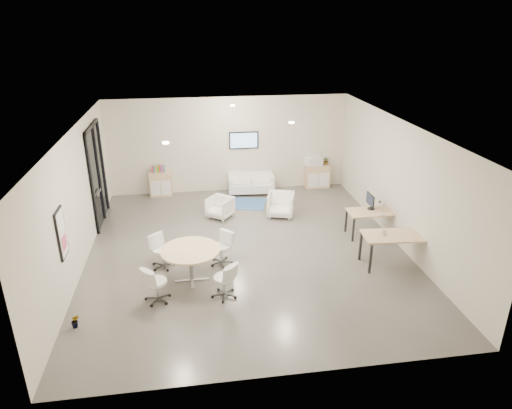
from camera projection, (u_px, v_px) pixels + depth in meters
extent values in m
cube|color=#4F4C48|center=(247.00, 264.00, 11.94)|extent=(8.00, 9.00, 0.80)
cube|color=white|center=(246.00, 111.00, 10.41)|extent=(8.00, 9.00, 0.80)
cube|color=beige|center=(228.00, 142.00, 15.65)|extent=(8.00, 0.80, 3.20)
cube|color=beige|center=(290.00, 310.00, 6.70)|extent=(8.00, 0.80, 3.20)
cube|color=beige|center=(58.00, 203.00, 10.56)|extent=(0.80, 9.00, 3.20)
cube|color=beige|center=(415.00, 183.00, 11.78)|extent=(0.80, 9.00, 3.20)
cube|color=black|center=(97.00, 175.00, 12.98)|extent=(0.02, 1.90, 2.85)
cube|color=black|center=(91.00, 126.00, 12.45)|extent=(0.06, 1.90, 0.08)
cube|color=black|center=(92.00, 185.00, 12.15)|extent=(0.06, 0.08, 2.85)
cube|color=black|center=(103.00, 165.00, 13.81)|extent=(0.06, 0.08, 2.85)
cube|color=black|center=(99.00, 173.00, 13.12)|extent=(0.06, 0.07, 2.85)
cube|color=#B2B2B7|center=(99.00, 192.00, 12.72)|extent=(0.04, 0.60, 0.05)
cube|color=black|center=(61.00, 233.00, 9.18)|extent=(0.04, 0.54, 1.04)
cube|color=white|center=(62.00, 233.00, 9.18)|extent=(0.01, 0.46, 0.96)
cube|color=#C74763|center=(64.00, 242.00, 9.26)|extent=(0.01, 0.32, 0.30)
cube|color=black|center=(244.00, 140.00, 15.26)|extent=(0.98, 0.05, 0.58)
cube|color=#8BBDF1|center=(244.00, 140.00, 15.24)|extent=(0.90, 0.01, 0.50)
cylinder|color=#FFEAC6|center=(166.00, 143.00, 9.41)|extent=(0.14, 0.14, 0.03)
cylinder|color=#FFEAC6|center=(292.00, 123.00, 11.19)|extent=(0.14, 0.14, 0.03)
cylinder|color=#FFEAC6|center=(233.00, 106.00, 13.31)|extent=(0.14, 0.14, 0.03)
cube|color=tan|center=(161.00, 184.00, 15.22)|extent=(0.73, 0.37, 0.82)
cube|color=white|center=(156.00, 188.00, 15.05)|extent=(0.31, 0.02, 0.49)
cube|color=white|center=(166.00, 188.00, 15.10)|extent=(0.31, 0.02, 0.49)
cube|color=tan|center=(317.00, 176.00, 15.96)|extent=(0.83, 0.39, 0.83)
cube|color=white|center=(313.00, 180.00, 15.78)|extent=(0.35, 0.02, 0.50)
cube|color=white|center=(324.00, 180.00, 15.83)|extent=(0.35, 0.02, 0.50)
cube|color=red|center=(152.00, 169.00, 14.99)|extent=(0.04, 0.14, 0.22)
cube|color=#337FCC|center=(154.00, 169.00, 15.00)|extent=(0.04, 0.14, 0.22)
cube|color=gold|center=(156.00, 169.00, 15.00)|extent=(0.04, 0.14, 0.22)
cube|color=#4CB24C|center=(158.00, 169.00, 15.01)|extent=(0.04, 0.14, 0.22)
cube|color=#CC6619|center=(159.00, 169.00, 15.02)|extent=(0.04, 0.14, 0.22)
cube|color=purple|center=(161.00, 169.00, 15.03)|extent=(0.04, 0.14, 0.22)
cube|color=#E54C7F|center=(163.00, 169.00, 15.04)|extent=(0.04, 0.14, 0.22)
cube|color=teal|center=(164.00, 169.00, 15.04)|extent=(0.04, 0.14, 0.22)
cube|color=white|center=(313.00, 161.00, 15.72)|extent=(0.59, 0.52, 0.31)
cube|color=white|center=(314.00, 156.00, 15.65)|extent=(0.45, 0.39, 0.07)
cube|color=white|center=(251.00, 186.00, 15.51)|extent=(1.58, 0.87, 0.29)
cube|color=white|center=(250.00, 176.00, 15.67)|extent=(1.53, 0.28, 0.29)
cube|color=white|center=(231.00, 183.00, 15.36)|extent=(0.19, 0.77, 0.57)
cube|color=white|center=(271.00, 181.00, 15.55)|extent=(0.19, 0.77, 0.57)
cube|color=#304F95|center=(241.00, 203.00, 14.72)|extent=(1.76, 1.39, 0.01)
imported|color=white|center=(220.00, 206.00, 13.61)|extent=(0.91, 0.90, 0.69)
imported|color=white|center=(281.00, 204.00, 13.68)|extent=(0.93, 0.90, 0.78)
cube|color=tan|center=(373.00, 212.00, 12.35)|extent=(1.37, 0.69, 0.04)
cube|color=black|center=(353.00, 230.00, 12.13)|extent=(0.05, 0.05, 0.67)
cube|color=black|center=(398.00, 227.00, 12.31)|extent=(0.05, 0.05, 0.67)
cube|color=black|center=(346.00, 221.00, 12.67)|extent=(0.05, 0.05, 0.67)
cube|color=black|center=(389.00, 218.00, 12.84)|extent=(0.05, 0.05, 0.67)
cube|color=tan|center=(395.00, 236.00, 10.84)|extent=(1.57, 0.87, 0.04)
cube|color=black|center=(370.00, 259.00, 10.60)|extent=(0.05, 0.05, 0.75)
cube|color=black|center=(427.00, 255.00, 10.79)|extent=(0.05, 0.05, 0.75)
cube|color=black|center=(360.00, 246.00, 11.19)|extent=(0.05, 0.05, 0.75)
cube|color=black|center=(414.00, 242.00, 11.39)|extent=(0.05, 0.05, 0.75)
cylinder|color=black|center=(371.00, 209.00, 12.48)|extent=(0.20, 0.20, 0.02)
cube|color=black|center=(371.00, 205.00, 12.43)|extent=(0.04, 0.03, 0.24)
cube|color=black|center=(370.00, 200.00, 12.37)|extent=(0.03, 0.50, 0.32)
cylinder|color=tan|center=(190.00, 250.00, 10.13)|extent=(1.33, 1.33, 0.04)
cylinder|color=#B2B2B7|center=(191.00, 266.00, 10.28)|extent=(0.10, 0.10, 0.76)
cube|color=#B2B2B7|center=(192.00, 280.00, 10.42)|extent=(0.77, 0.06, 0.03)
cube|color=#B2B2B7|center=(192.00, 280.00, 10.42)|extent=(0.06, 0.77, 0.03)
imported|color=#3F7F3F|center=(326.00, 161.00, 15.82)|extent=(0.30, 0.32, 0.21)
imported|color=#3F7F3F|center=(76.00, 325.00, 8.84)|extent=(0.19, 0.31, 0.13)
imported|color=white|center=(384.00, 232.00, 10.83)|extent=(0.12, 0.10, 0.11)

